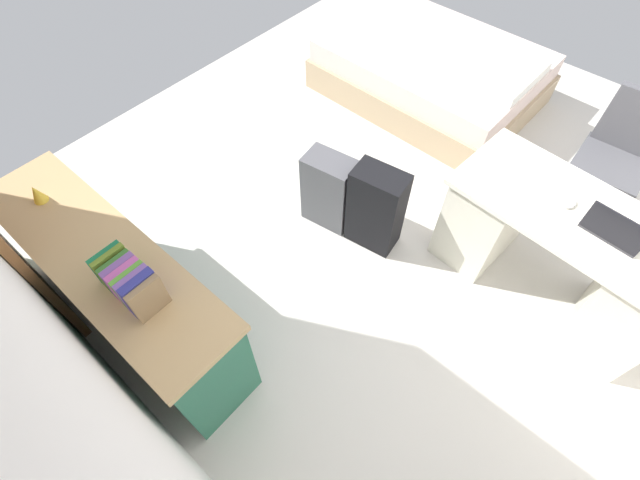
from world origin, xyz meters
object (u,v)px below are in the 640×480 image
bed (432,72)px  laptop (614,229)px  desk (556,252)px  suitcase_black (376,209)px  figurine_small (37,194)px  office_chair (609,166)px  suitcase_spare_grey (329,191)px  credenza (124,291)px  computer_mouse (570,203)px

bed → laptop: size_ratio=5.92×
desk → laptop: bearing=166.6°
suitcase_black → laptop: bearing=-171.3°
desk → figurine_small: 3.10m
office_chair → suitcase_black: 1.73m
desk → suitcase_spare_grey: 1.54m
credenza → figurine_small: size_ratio=16.36×
suitcase_black → suitcase_spare_grey: size_ratio=1.12×
credenza → suitcase_black: credenza is taller
credenza → bed: bearing=-91.4°
desk → laptop: laptop is taller
bed → figurine_small: bearing=79.0°
desk → laptop: 0.44m
suitcase_black → laptop: 1.39m
credenza → suitcase_black: (-0.72, -1.53, -0.06)m
suitcase_spare_grey → laptop: (-1.63, -0.44, 0.51)m
credenza → computer_mouse: (-1.72, -1.97, 0.38)m
bed → figurine_small: figurine_small is taller
computer_mouse → laptop: bearing=171.0°
figurine_small → bed: bearing=-101.0°
bed → desk: bearing=142.6°
laptop → credenza: bearing=44.0°
desk → bed: desk is taller
desk → computer_mouse: bearing=-13.7°
suitcase_black → computer_mouse: size_ratio=6.71×
suitcase_black → desk: bearing=-167.2°
office_chair → computer_mouse: bearing=86.0°
bed → suitcase_black: 1.86m
credenza → figurine_small: (0.56, 0.00, 0.45)m
laptop → computer_mouse: (0.26, -0.06, -0.03)m
credenza → desk: bearing=-132.9°
office_chair → suitcase_black: (1.06, 1.37, -0.08)m
office_chair → suitcase_black: size_ratio=1.40×
credenza → laptop: size_ratio=5.52×
suitcase_spare_grey → laptop: laptop is taller
office_chair → computer_mouse: 0.99m
desk → figurine_small: (2.37, 1.95, 0.45)m
computer_mouse → suitcase_spare_grey: bearing=24.6°
laptop → office_chair: bearing=-79.0°
suitcase_black → laptop: laptop is taller
credenza → computer_mouse: bearing=-131.1°
laptop → figurine_small: (2.53, 1.91, 0.04)m
desk → office_chair: 0.95m
suitcase_black → computer_mouse: computer_mouse is taller
desk → laptop: size_ratio=4.56×
office_chair → computer_mouse: size_ratio=9.40×
suitcase_spare_grey → figurine_small: figurine_small is taller
suitcase_spare_grey → computer_mouse: (-1.37, -0.50, 0.47)m
office_chair → figurine_small: office_chair is taller
bed → credenza: bearing=88.6°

